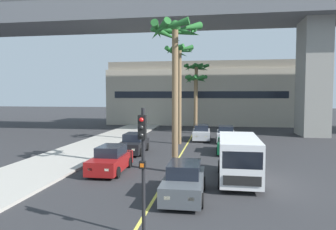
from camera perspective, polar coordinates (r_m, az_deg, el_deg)
The scene contains 16 objects.
sidewalk_left at distance 22.46m, azimuth -19.97°, elevation -8.16°, with size 4.80×80.00×0.15m, color #ADA89E.
lane_stripe_center at distance 27.74m, azimuth 3.22°, elevation -5.85°, with size 0.14×56.00×0.01m, color #DBCC4C.
bridge_overpass at distance 38.40m, azimuth 6.60°, elevation 17.37°, with size 84.10×8.00×17.16m.
pier_building_backdrop at distance 49.72m, azimuth 5.82°, elevation 3.86°, with size 28.23×8.04×9.63m.
car_queue_front at distance 14.29m, azimuth 2.97°, elevation -12.09°, with size 1.86×4.11×1.56m.
car_queue_second at distance 24.90m, azimuth -6.28°, elevation -5.30°, with size 1.91×4.14×1.56m.
car_queue_third at distance 25.34m, azimuth 11.04°, elevation -5.19°, with size 1.92×4.14×1.56m.
car_queue_fourth at distance 31.07m, azimuth 10.54°, elevation -3.54°, with size 1.87×4.12×1.56m.
car_queue_fifth at distance 32.00m, azimuth 6.15°, elevation -3.29°, with size 1.95×4.16×1.56m.
car_queue_sixth at distance 19.09m, azimuth -10.47°, elevation -8.11°, with size 1.88×4.12×1.56m.
delivery_van at distance 17.11m, azimuth 12.84°, elevation -7.59°, with size 2.18×5.26×2.36m.
traffic_light_median_near at distance 9.96m, azimuth -4.64°, elevation -7.28°, with size 0.24×0.37×4.20m.
palm_tree_near_median at distance 37.44m, azimuth 5.08°, elevation 5.18°, with size 2.79×2.81×7.07m.
palm_tree_mid_median at distance 18.51m, azimuth 1.34°, elevation 12.15°, with size 3.26×3.22×8.92m.
palm_tree_far_median at distance 43.61m, azimuth 5.21°, elevation 6.92°, with size 3.62×3.63×8.98m.
palm_tree_farthest_median at distance 29.15m, azimuth 2.08°, elevation 8.97°, with size 2.81×2.85×9.26m.
Camera 1 is at (2.70, -3.22, 4.61)m, focal length 33.21 mm.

